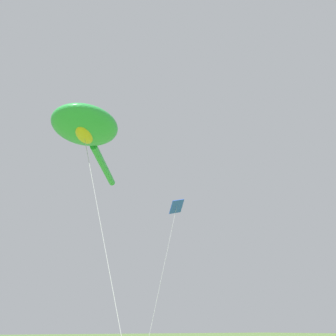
{
  "coord_description": "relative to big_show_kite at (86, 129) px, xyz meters",
  "views": [
    {
      "loc": [
        -6.56,
        1.29,
        1.97
      ],
      "look_at": [
        1.24,
        12.82,
        7.36
      ],
      "focal_mm": 44.31,
      "sensor_mm": 36.0,
      "label": 1
    }
  ],
  "objects": [
    {
      "name": "small_kite_diamond_red",
      "position": [
        3.96,
        -2.39,
        -4.39
      ],
      "size": [
        2.97,
        1.33,
        7.95
      ],
      "rotation": [
        0.0,
        0.0,
        1.32
      ],
      "color": "blue",
      "rests_on": "ground"
    },
    {
      "name": "big_show_kite",
      "position": [
        0.0,
        0.0,
        0.0
      ],
      "size": [
        7.77,
        12.87,
        12.25
      ],
      "rotation": [
        0.0,
        0.0,
        -2.21
      ],
      "color": "green",
      "rests_on": "ground"
    }
  ]
}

